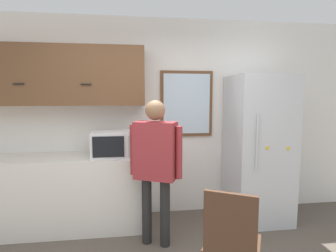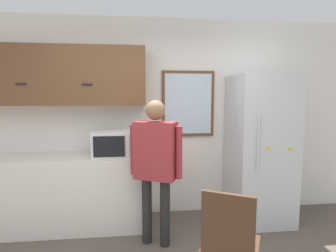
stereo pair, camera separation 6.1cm
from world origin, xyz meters
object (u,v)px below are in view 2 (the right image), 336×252
(microwave, at_px, (115,144))
(refrigerator, at_px, (260,149))
(person, at_px, (156,158))
(chair, at_px, (230,241))

(microwave, height_order, refrigerator, refrigerator)
(refrigerator, bearing_deg, person, -162.22)
(microwave, bearing_deg, refrigerator, 0.31)
(microwave, relative_size, person, 0.32)
(refrigerator, bearing_deg, chair, -123.08)
(refrigerator, relative_size, chair, 2.05)
(person, xyz_separation_m, chair, (0.53, -0.88, -0.47))
(microwave, relative_size, refrigerator, 0.27)
(person, height_order, refrigerator, refrigerator)
(person, relative_size, refrigerator, 0.84)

